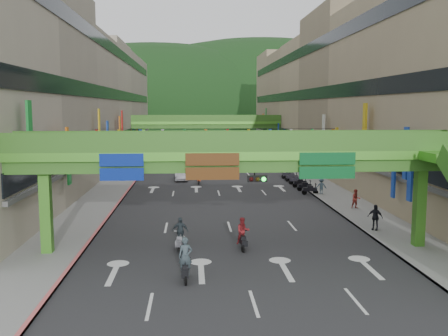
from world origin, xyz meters
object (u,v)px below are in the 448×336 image
Objects in this scene: car_yellow at (219,150)px; overpass_near at (255,165)px; scooter_rider_mid at (243,233)px; pedestrian_red at (356,201)px; car_silver at (181,175)px; scooter_rider_near at (185,261)px.

overpass_near is at bearing -92.17° from car_yellow.
overpass_near reaches higher than scooter_rider_mid.
overpass_near is 16.00m from pedestrian_red.
scooter_rider_mid reaches higher than car_yellow.
car_silver is 1.00× the size of car_yellow.
car_yellow is at bearing 76.69° from car_silver.
car_silver is (-0.91, 34.00, -0.37)m from scooter_rider_near.
scooter_rider_near is 67.04m from car_yellow.
pedestrian_red is (10.51, 10.90, -0.22)m from scooter_rider_mid.
overpass_near is 4.31m from scooter_rider_mid.
scooter_rider_near is 6.20m from scooter_rider_mid.
pedestrian_red is at bearing 49.29° from scooter_rider_near.
car_silver is at bearing 127.05° from pedestrian_red.
scooter_rider_near is 0.54× the size of car_yellow.
scooter_rider_mid is at bearing -84.07° from car_silver.
scooter_rider_mid is (-0.57, 0.83, -4.19)m from overpass_near.
pedestrian_red reaches higher than car_silver.
car_silver is 2.59× the size of pedestrian_red.
pedestrian_red reaches higher than car_yellow.
overpass_near is at bearing -83.23° from car_silver.
scooter_rider_mid is at bearing 57.27° from scooter_rider_near.
car_silver is at bearing -101.67° from car_yellow.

